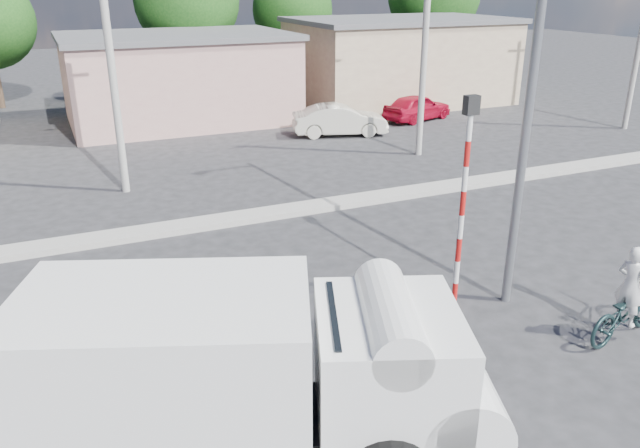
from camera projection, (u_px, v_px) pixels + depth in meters
name	position (u px, v px, depth m)	size (l,w,h in m)	color
ground_plane	(349.00, 381.00, 10.58)	(120.00, 120.00, 0.00)	#272729
median	(221.00, 221.00, 17.34)	(40.00, 0.80, 0.16)	#99968E
truck	(259.00, 371.00, 8.36)	(6.72, 4.41, 2.61)	black
bicycle	(626.00, 312.00, 11.68)	(0.73, 2.08, 1.09)	#17292A
cyclist	(628.00, 300.00, 11.59)	(0.57, 0.38, 1.57)	white
car_cream	(340.00, 120.00, 26.90)	(1.41, 4.03, 1.33)	beige
car_red	(417.00, 107.00, 29.81)	(1.48, 3.69, 1.26)	#AA0A23
traffic_pole	(464.00, 186.00, 12.12)	(0.28, 0.18, 4.36)	red
streetlight	(528.00, 61.00, 11.35)	(2.34, 0.22, 9.00)	slate
building_row	(159.00, 76.00, 28.89)	(37.80, 7.30, 4.44)	beige
tree_row	(181.00, 5.00, 34.33)	(43.62, 7.43, 8.42)	#38281E
utility_poles	(277.00, 53.00, 20.51)	(35.40, 0.24, 8.00)	#99968E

